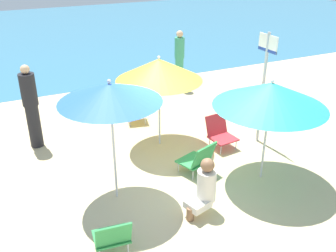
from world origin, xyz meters
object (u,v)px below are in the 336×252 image
Objects in this scene: beach_chair_a at (112,236)px; beach_chair_c at (136,107)px; person_b at (179,60)px; warning_sign at (265,73)px; umbrella_teal at (271,95)px; umbrella_blue at (110,93)px; person_c at (204,187)px; person_a at (31,107)px; beach_chair_d at (198,158)px; umbrella_yellow at (159,70)px; beach_chair_b at (220,132)px.

beach_chair_c is at bearing -18.72° from beach_chair_a.
person_b is 3.74m from warning_sign.
umbrella_blue is at bearing 167.93° from umbrella_teal.
person_a is at bearing -74.77° from person_c.
person_c is 2.99m from warning_sign.
beach_chair_a is at bearing -166.40° from umbrella_teal.
umbrella_blue is 3.34× the size of beach_chair_c.
beach_chair_c is 2.71m from beach_chair_d.
warning_sign is (3.40, 0.64, -0.36)m from umbrella_blue.
umbrella_blue is (-2.58, 0.55, 0.26)m from umbrella_teal.
umbrella_blue is at bearing -135.23° from umbrella_yellow.
beach_chair_c is 0.35× the size of person_a.
warning_sign is at bearing 55.61° from umbrella_teal.
beach_chair_c is (-0.04, 1.33, -1.31)m from umbrella_yellow.
umbrella_blue is 2.95× the size of beach_chair_d.
person_a reaches higher than beach_chair_b.
beach_chair_a is 0.28× the size of warning_sign.
person_c reaches higher than beach_chair_b.
beach_chair_a is 0.68× the size of person_c.
warning_sign is at bearing -160.70° from person_c.
beach_chair_b is (-0.06, 1.34, -1.29)m from umbrella_teal.
beach_chair_c is (-1.14, 1.96, 0.01)m from beach_chair_b.
person_c is (-0.30, -2.40, -1.17)m from umbrella_yellow.
warning_sign is (0.88, -0.15, 1.20)m from beach_chair_b.
person_c is (-1.46, -0.43, -1.14)m from umbrella_teal.
beach_chair_a is 0.39× the size of person_b.
person_c is (-0.47, -1.02, 0.15)m from beach_chair_d.
person_a reaches higher than person_c.
person_a is at bearing 111.67° from umbrella_blue.
umbrella_yellow is 1.83m from beach_chair_b.
umbrella_teal is at bearing -140.54° from beach_chair_d.
umbrella_blue reaches higher than beach_chair_b.
umbrella_blue is 2.17× the size of person_c.
beach_chair_c is 0.27× the size of warning_sign.
umbrella_blue is at bearing 71.66° from beach_chair_d.
beach_chair_a is at bearing -86.39° from person_b.
warning_sign is (4.36, -1.79, 0.63)m from person_a.
umbrella_blue is 3.19× the size of beach_chair_a.
umbrella_blue is 3.17× the size of beach_chair_b.
umbrella_yellow reaches higher than beach_chair_a.
beach_chair_d is 0.40× the size of person_a.
person_a is at bearing 139.95° from umbrella_teal.
umbrella_blue reaches higher than person_a.
warning_sign is (1.80, 0.60, 1.20)m from beach_chair_d.
person_b reaches higher than beach_chair_d.
beach_chair_b is at bearing -70.82° from beach_chair_d.
beach_chair_d is at bearing -51.25° from beach_chair_a.
umbrella_teal is 3.74m from beach_chair_c.
beach_chair_d reaches higher than beach_chair_c.
umbrella_blue is 3.48m from warning_sign.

